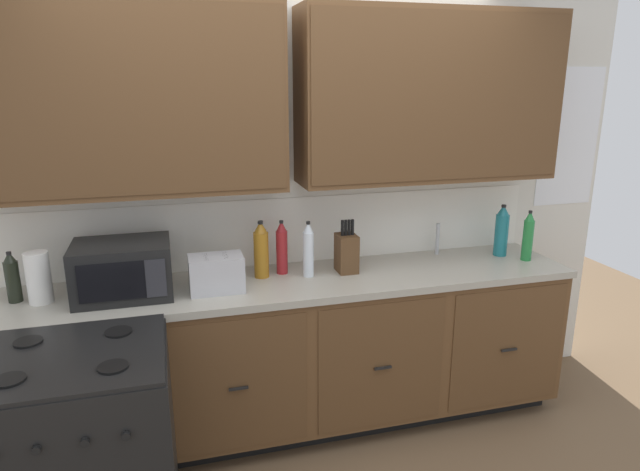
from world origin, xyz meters
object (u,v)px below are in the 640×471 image
Objects in this scene: bottle_clear at (308,250)px; bottle_amber at (261,250)px; toaster at (216,273)px; bottle_teal at (502,231)px; bottle_red at (282,248)px; paper_towel_roll at (39,278)px; knife_block at (347,252)px; stove_range at (82,455)px; bottle_dark at (12,278)px; bottle_green at (528,236)px; microwave at (123,269)px.

bottle_amber is at bearing 167.05° from bottle_clear.
toaster is 1.79m from bottle_teal.
bottle_clear is (0.13, -0.09, 0.00)m from bottle_red.
bottle_amber reaches higher than paper_towel_roll.
knife_block is at bearing -177.94° from bottle_teal.
bottle_red is (1.03, 0.75, 0.62)m from stove_range.
knife_block is at bearing 25.83° from stove_range.
stove_range is 2.94× the size of bottle_amber.
knife_block is at bearing 8.16° from toaster.
bottle_amber is 1.25m from bottle_dark.
bottle_amber is 0.13m from bottle_red.
knife_block is at bearing -0.43° from bottle_dark.
stove_range is 2.92× the size of bottle_teal.
bottle_clear reaches higher than bottle_red.
bottle_dark is 2.77m from bottle_teal.
stove_range is 1.66m from knife_block.
bottle_red is (-0.36, 0.07, 0.04)m from knife_block.
toaster is at bearing -4.91° from paper_towel_roll.
toaster is 1.88m from bottle_green.
knife_block is 0.49m from bottle_amber.
toaster is 0.88× the size of bottle_clear.
knife_block is at bearing 4.23° from bottle_clear.
bottle_green is (0.10, -0.13, -0.01)m from bottle_teal.
bottle_teal is at bearing 0.50° from bottle_dark.
microwave is 1.54× the size of bottle_green.
bottle_teal reaches higher than toaster.
bottle_dark is at bearing 116.25° from stove_range.
bottle_clear is at bearing 9.88° from toaster.
stove_range is 1.32m from bottle_amber.
microwave is 0.47m from toaster.
bottle_clear is (1.17, 0.66, 0.62)m from stove_range.
bottle_amber is 0.99× the size of bottle_teal.
knife_block is 0.37m from bottle_red.
bottle_dark is 1.51m from bottle_clear.
knife_block is 1.14m from bottle_green.
bottle_dark is (-1.74, 0.01, 0.01)m from knife_block.
knife_block is (1.21, 0.05, -0.02)m from microwave.
stove_range is at bearing -154.17° from knife_block.
bottle_clear is at bearing -12.95° from bottle_amber.
toaster reaches higher than stove_range.
stove_range is 3.05× the size of bottle_green.
bottle_amber is at bearing 38.26° from stove_range.
paper_towel_roll reaches higher than toaster.
toaster is (0.46, -0.06, -0.04)m from microwave.
knife_block reaches higher than paper_towel_roll.
bottle_red is 1.00× the size of bottle_green.
bottle_clear reaches higher than stove_range.
bottle_red reaches higher than stove_range.
bottle_amber is 1.24× the size of bottle_dark.
toaster is at bearing -150.45° from bottle_amber.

